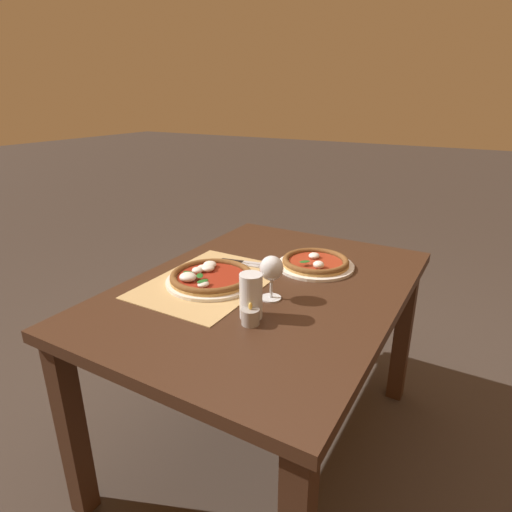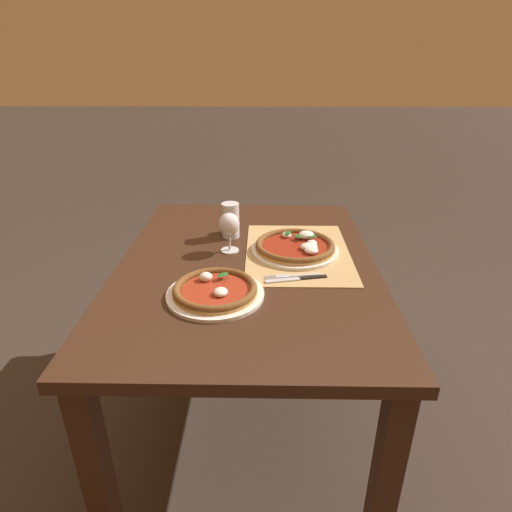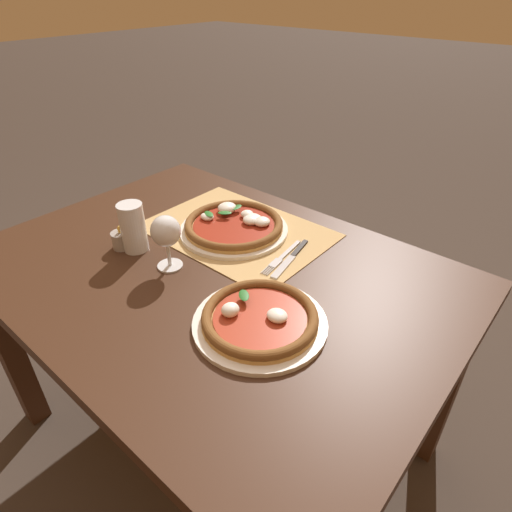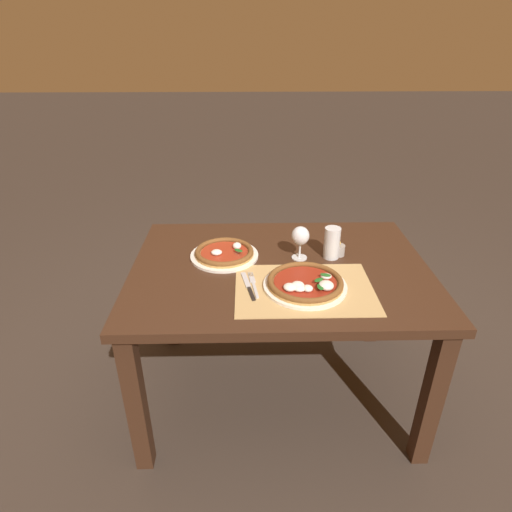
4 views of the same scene
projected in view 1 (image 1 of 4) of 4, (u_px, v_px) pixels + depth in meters
The scene contains 10 objects.
ground_plane at pixel (265, 442), 1.83m from camera, with size 24.00×24.00×0.00m, color #382D26.
dining_table at pixel (266, 309), 1.60m from camera, with size 1.30×0.94×0.74m.
paper_placemat at pixel (210, 281), 1.59m from camera, with size 0.55×0.40×0.00m, color tan.
pizza_near at pixel (211, 277), 1.58m from camera, with size 0.34×0.34×0.05m.
pizza_far at pixel (315, 263), 1.72m from camera, with size 0.31×0.31×0.05m.
wine_glass at pixel (271, 270), 1.42m from camera, with size 0.08×0.08×0.16m.
pint_glass at pixel (251, 297), 1.32m from camera, with size 0.07×0.07×0.15m.
fork at pixel (246, 264), 1.74m from camera, with size 0.04×0.20×0.00m.
knife at pixel (246, 262), 1.76m from camera, with size 0.06×0.21×0.01m.
votive_candle at pixel (250, 317), 1.29m from camera, with size 0.06×0.06×0.07m.
Camera 1 is at (1.26, 0.68, 1.39)m, focal length 30.00 mm.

